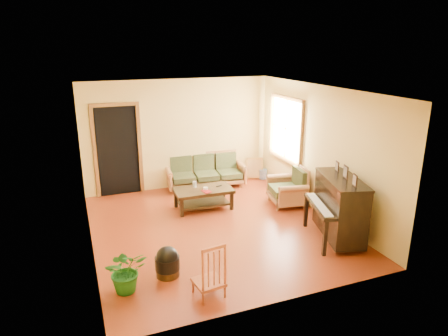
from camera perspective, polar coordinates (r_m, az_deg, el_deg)
name	(u,v)px	position (r m, az deg, el deg)	size (l,w,h in m)	color
floor	(215,227)	(7.74, -1.24, -8.42)	(5.00, 5.00, 0.00)	maroon
doorway	(118,151)	(9.38, -14.94, 2.31)	(1.08, 0.16, 2.05)	black
window	(286,129)	(9.28, 8.87, 5.55)	(0.12, 1.36, 1.46)	white
sofa	(206,171)	(9.69, -2.59, -0.45)	(1.89, 0.79, 0.81)	#996238
coffee_table	(203,199)	(8.49, -2.95, -4.39)	(1.21, 0.66, 0.44)	black
armchair	(287,186)	(8.73, 8.96, -2.54)	(0.81, 0.85, 0.85)	#996238
piano	(340,209)	(7.35, 16.20, -5.67)	(0.77, 1.31, 1.15)	black
footstool	(167,265)	(6.23, -8.08, -13.55)	(0.37, 0.37, 0.35)	black
red_chair	(208,269)	(5.64, -2.23, -14.19)	(0.39, 0.42, 0.83)	#943C1A
leaning_frame	(255,168)	(10.36, 4.40, 0.01)	(0.43, 0.10, 0.57)	gold
ceramic_crock	(263,174)	(10.41, 5.59, -0.88)	(0.20, 0.20, 0.25)	#315193
potted_plant	(126,270)	(5.93, -13.78, -14.03)	(0.58, 0.50, 0.65)	#1B5D1A
book	(203,192)	(8.20, -3.00, -3.47)	(0.15, 0.21, 0.02)	maroon
candle	(195,184)	(8.50, -4.22, -2.33)	(0.08, 0.08, 0.13)	silver
glass_jar	(206,189)	(8.32, -2.63, -2.99)	(0.10, 0.10, 0.06)	white
remote	(219,186)	(8.56, -0.73, -2.56)	(0.14, 0.04, 0.01)	black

